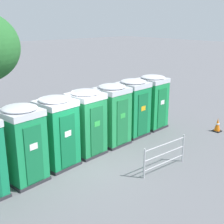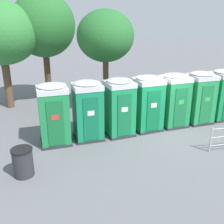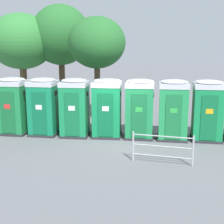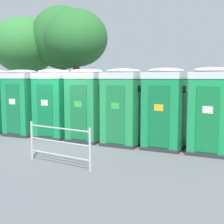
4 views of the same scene
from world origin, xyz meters
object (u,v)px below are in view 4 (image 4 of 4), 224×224
(portapotty_2, at_px, (23,102))
(street_tree_0, at_px, (25,46))
(portapotty_4, at_px, (87,105))
(event_barrier, at_px, (59,143))
(portapotty_6, at_px, (165,108))
(street_tree_1, at_px, (76,39))
(portapotty_7, at_px, (211,110))
(portapotty_3, at_px, (54,103))
(street_tree_2, at_px, (62,38))
(portapotty_5, at_px, (123,106))

(portapotty_2, height_order, street_tree_0, street_tree_0)
(portapotty_4, bearing_deg, event_barrier, -67.33)
(portapotty_6, height_order, street_tree_1, street_tree_1)
(portapotty_7, distance_m, street_tree_0, 13.27)
(portapotty_3, distance_m, portapotty_7, 5.64)
(portapotty_4, xyz_separation_m, street_tree_2, (-5.77, 5.51, 3.24))
(street_tree_1, bearing_deg, portapotty_7, -19.67)
(portapotty_2, distance_m, portapotty_3, 1.41)
(portapotty_5, bearing_deg, portapotty_4, -175.84)
(portapotty_2, xyz_separation_m, portapotty_6, (5.60, 0.68, -0.00))
(portapotty_5, bearing_deg, portapotty_7, 6.03)
(portapotty_3, xyz_separation_m, street_tree_0, (-6.61, 4.87, 2.85))
(street_tree_0, bearing_deg, portapotty_3, -36.39)
(portapotty_3, bearing_deg, street_tree_0, 143.61)
(portapotty_4, height_order, street_tree_1, street_tree_1)
(portapotty_2, distance_m, portapotty_6, 5.64)
(portapotty_4, xyz_separation_m, street_tree_0, (-8.01, 4.72, 2.85))
(street_tree_1, xyz_separation_m, event_barrier, (3.90, -5.75, -3.46))
(portapotty_3, height_order, portapotty_5, same)
(portapotty_3, height_order, portapotty_6, same)
(portapotty_4, xyz_separation_m, portapotty_6, (2.80, 0.29, -0.00))
(portapotty_7, relative_size, street_tree_1, 0.47)
(portapotty_7, bearing_deg, event_barrier, -132.45)
(portapotty_6, bearing_deg, portapotty_7, 4.43)
(portapotty_5, height_order, street_tree_0, street_tree_0)
(event_barrier, bearing_deg, portapotty_3, 133.62)
(portapotty_5, xyz_separation_m, street_tree_0, (-9.42, 4.62, 2.85))
(portapotty_7, bearing_deg, portapotty_4, -174.59)
(portapotty_6, bearing_deg, street_tree_0, 157.72)
(portapotty_3, relative_size, street_tree_0, 0.43)
(street_tree_0, bearing_deg, portapotty_5, -26.12)
(portapotty_4, height_order, street_tree_0, street_tree_0)
(portapotty_2, relative_size, portapotty_3, 1.00)
(street_tree_0, height_order, street_tree_2, street_tree_2)
(portapotty_2, bearing_deg, portapotty_6, 6.88)
(portapotty_6, relative_size, event_barrier, 1.23)
(street_tree_1, distance_m, street_tree_2, 4.09)
(portapotty_3, relative_size, portapotty_6, 1.00)
(portapotty_7, bearing_deg, portapotty_5, -173.97)
(portapotty_2, distance_m, portapotty_7, 7.04)
(portapotty_2, bearing_deg, portapotty_5, 6.63)
(portapotty_4, relative_size, street_tree_0, 0.43)
(street_tree_2, height_order, event_barrier, street_tree_2)
(portapotty_3, distance_m, street_tree_2, 7.85)
(portapotty_6, xyz_separation_m, street_tree_1, (-5.49, 2.57, 2.75))
(portapotty_5, height_order, street_tree_1, street_tree_1)
(event_barrier, bearing_deg, portapotty_5, 86.16)
(street_tree_2, bearing_deg, street_tree_1, -40.75)
(portapotty_2, relative_size, portapotty_4, 1.00)
(event_barrier, bearing_deg, portapotty_6, 63.28)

